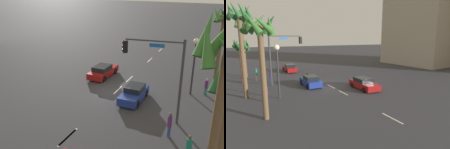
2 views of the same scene
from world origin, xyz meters
TOP-DOWN VIEW (x-y plane):
  - ground_plane at (0.00, 0.00)m, footprint 220.00×220.00m
  - lane_stripe_0 at (-18.00, 0.00)m, footprint 2.08×0.14m
  - lane_stripe_1 at (-12.11, 0.00)m, footprint 2.33×0.14m
  - lane_stripe_2 at (-4.16, 0.00)m, footprint 2.07×0.14m
  - lane_stripe_3 at (-0.88, 0.00)m, footprint 2.10×0.14m
  - lane_stripe_4 at (8.31, 0.00)m, footprint 2.27×0.14m
  - lane_stripe_5 at (8.17, 0.00)m, footprint 2.36×0.14m
  - car_0 at (0.57, 2.24)m, footprint 4.09×1.88m
  - car_2 at (-3.74, -3.14)m, footprint 4.54×2.07m
  - traffic_signal at (3.26, 5.28)m, footprint 0.84×4.61m
  - streetlamp at (-2.89, 6.88)m, footprint 0.56×0.56m
  - pedestrian_0 at (-3.36, 8.23)m, footprint 0.39×0.39m
  - pedestrian_1 at (5.15, 6.55)m, footprint 0.34×0.34m
  - pedestrian_2 at (7.37, 8.20)m, footprint 0.41×0.41m
  - palm_tree_2 at (10.97, 9.38)m, footprint 2.44×2.47m
  - palm_tree_3 at (-7.63, 8.87)m, footprint 2.67×2.79m

SIDE VIEW (x-z plane):
  - ground_plane at x=0.00m, z-range 0.00..0.00m
  - lane_stripe_0 at x=-18.00m, z-range 0.00..0.01m
  - lane_stripe_1 at x=-12.11m, z-range 0.00..0.01m
  - lane_stripe_2 at x=-4.16m, z-range 0.00..0.01m
  - lane_stripe_3 at x=-0.88m, z-range 0.00..0.01m
  - lane_stripe_4 at x=8.31m, z-range 0.00..0.01m
  - lane_stripe_5 at x=8.17m, z-range 0.00..0.01m
  - car_2 at x=-3.74m, z-range -0.05..1.30m
  - car_0 at x=0.57m, z-range -0.05..1.33m
  - pedestrian_0 at x=-3.36m, z-range 0.05..1.75m
  - pedestrian_2 at x=7.37m, z-range 0.06..1.99m
  - pedestrian_1 at x=5.15m, z-range 0.08..2.00m
  - streetlamp at x=-2.89m, z-range 1.17..6.74m
  - traffic_signal at x=3.26m, z-range 1.15..7.84m
  - palm_tree_3 at x=-7.63m, z-range 2.23..10.47m
  - palm_tree_2 at x=10.97m, z-range 2.56..12.15m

